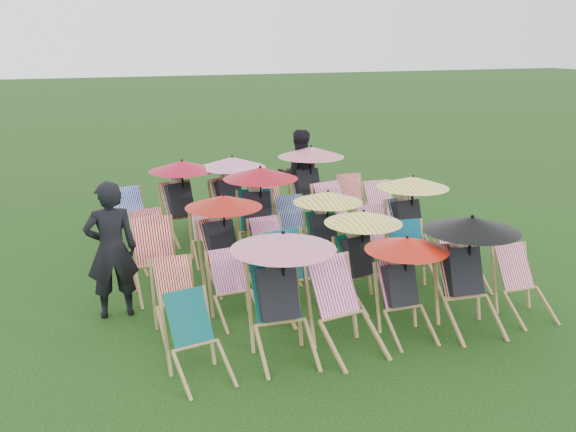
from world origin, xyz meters
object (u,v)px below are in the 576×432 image
object	(u,v)px
deckchair_29	(356,199)
person_left	(111,250)
deckchair_0	(198,340)
deckchair_5	(525,285)
person_rear	(299,175)

from	to	relation	value
deckchair_29	person_left	size ratio (longest dim) A/B	0.49
deckchair_0	deckchair_5	xyz separation A→B (m)	(4.17, 0.06, 0.00)
deckchair_0	person_left	xyz separation A→B (m)	(-0.64, 1.89, 0.45)
person_rear	deckchair_29	bearing A→B (deg)	165.01
deckchair_0	person_left	distance (m)	2.04
person_left	person_rear	xyz separation A→B (m)	(3.78, 3.28, -0.00)
deckchair_0	person_rear	size ratio (longest dim) A/B	0.49
person_rear	deckchair_5	bearing A→B (deg)	111.73
deckchair_5	person_rear	xyz separation A→B (m)	(-1.04, 5.11, 0.45)
deckchair_5	deckchair_0	bearing A→B (deg)	-178.07
person_left	person_rear	distance (m)	5.00
deckchair_0	deckchair_5	bearing A→B (deg)	-9.42
deckchair_0	deckchair_5	size ratio (longest dim) A/B	1.01
deckchair_29	person_left	xyz separation A→B (m)	(-4.76, -2.82, 0.45)
person_left	deckchair_5	bearing A→B (deg)	159.66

